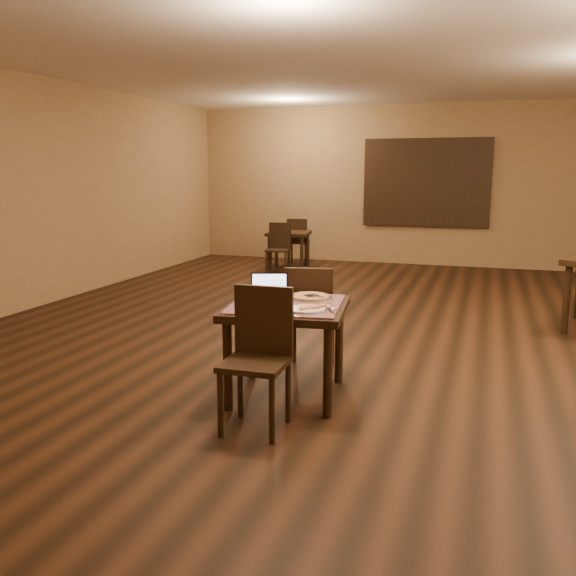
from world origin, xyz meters
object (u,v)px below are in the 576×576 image
(laptop, at_px, (267,293))
(other_table_b, at_px, (289,238))
(pizza_pan, at_px, (310,298))
(other_table_b_chair_near, at_px, (279,245))
(tiled_table, at_px, (287,316))
(chair_main_far, at_px, (310,313))
(other_table_b_chair_far, at_px, (298,239))
(chair_main_near, at_px, (259,349))

(laptop, distance_m, other_table_b, 6.17)
(pizza_pan, distance_m, other_table_b_chair_near, 5.66)
(tiled_table, xyz_separation_m, other_table_b, (-1.96, 6.01, -0.09))
(tiled_table, bearing_deg, chair_main_far, 81.36)
(other_table_b_chair_near, bearing_deg, laptop, -78.65)
(laptop, distance_m, other_table_b_chair_near, 5.68)
(chair_main_far, relative_size, other_table_b_chair_far, 1.09)
(chair_main_far, distance_m, other_table_b_chair_near, 5.26)
(pizza_pan, height_order, other_table_b, pizza_pan)
(chair_main_near, height_order, other_table_b_chair_near, chair_main_near)
(tiled_table, relative_size, other_table_b_chair_far, 1.16)
(other_table_b_chair_far, bearing_deg, chair_main_near, 98.46)
(other_table_b, xyz_separation_m, other_table_b_chair_near, (-0.01, -0.52, -0.07))
(other_table_b, height_order, other_table_b_chair_near, other_table_b_chair_near)
(other_table_b_chair_far, bearing_deg, other_table_b_chair_near, 82.20)
(tiled_table, xyz_separation_m, chair_main_far, (0.01, 0.62, -0.11))
(other_table_b, relative_size, other_table_b_chair_near, 0.92)
(chair_main_near, relative_size, chair_main_far, 1.03)
(pizza_pan, height_order, other_table_b_chair_far, other_table_b_chair_far)
(chair_main_far, distance_m, other_table_b, 5.74)
(chair_main_near, bearing_deg, other_table_b, 105.16)
(tiled_table, distance_m, laptop, 0.27)
(pizza_pan, xyz_separation_m, other_table_b_chair_far, (-2.07, 6.29, -0.26))
(tiled_table, height_order, laptop, laptop)
(chair_main_near, distance_m, other_table_b_chair_near, 6.41)
(chair_main_far, relative_size, laptop, 2.73)
(pizza_pan, xyz_separation_m, other_table_b, (-2.08, 5.77, -0.20))
(other_table_b, bearing_deg, other_table_b_chair_far, 82.20)
(other_table_b_chair_near, bearing_deg, tiled_table, -77.08)
(tiled_table, relative_size, chair_main_far, 1.07)
(pizza_pan, distance_m, other_table_b_chair_far, 6.63)
(chair_main_near, height_order, chair_main_far, chair_main_near)
(chair_main_near, height_order, pizza_pan, chair_main_near)
(chair_main_far, bearing_deg, other_table_b, -79.18)
(laptop, bearing_deg, chair_main_far, 49.17)
(chair_main_near, xyz_separation_m, other_table_b, (-1.96, 6.62, 0.01))
(tiled_table, height_order, chair_main_far, chair_main_far)
(tiled_table, bearing_deg, other_table_b_chair_near, 102.33)
(tiled_table, relative_size, pizza_pan, 2.90)
(chair_main_near, bearing_deg, pizza_pan, 80.58)
(tiled_table, relative_size, chair_main_near, 1.03)
(other_table_b, bearing_deg, other_table_b_chair_near, -97.80)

